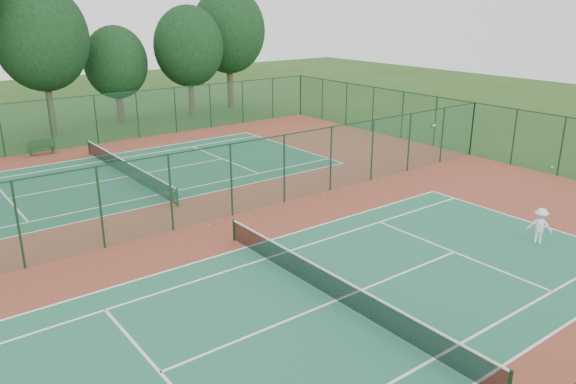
% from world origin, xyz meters
% --- Properties ---
extents(ground, '(120.00, 120.00, 0.00)m').
position_xyz_m(ground, '(0.00, 0.00, 0.00)').
color(ground, '#254916').
rests_on(ground, ground).
extents(red_pad, '(40.00, 36.00, 0.01)m').
position_xyz_m(red_pad, '(0.00, 0.00, 0.01)').
color(red_pad, brown).
rests_on(red_pad, ground).
extents(court_near, '(23.77, 10.97, 0.01)m').
position_xyz_m(court_near, '(0.00, -9.00, 0.01)').
color(court_near, '#206647').
rests_on(court_near, red_pad).
extents(court_far, '(23.77, 10.97, 0.01)m').
position_xyz_m(court_far, '(0.00, 9.00, 0.01)').
color(court_far, '#1D5B3E').
rests_on(court_far, red_pad).
extents(fence_north, '(40.00, 0.09, 3.50)m').
position_xyz_m(fence_north, '(0.00, 18.00, 1.76)').
color(fence_north, '#194D33').
rests_on(fence_north, ground).
extents(fence_east, '(0.09, 36.00, 3.50)m').
position_xyz_m(fence_east, '(20.00, 0.00, 1.76)').
color(fence_east, '#1C5438').
rests_on(fence_east, ground).
extents(fence_divider, '(40.00, 0.09, 3.50)m').
position_xyz_m(fence_divider, '(0.00, 0.00, 1.76)').
color(fence_divider, '#194D32').
rests_on(fence_divider, ground).
extents(tennis_net_near, '(0.10, 12.90, 0.97)m').
position_xyz_m(tennis_net_near, '(0.00, -9.00, 0.54)').
color(tennis_net_near, '#123318').
rests_on(tennis_net_near, ground).
extents(tennis_net_far, '(0.10, 12.90, 0.97)m').
position_xyz_m(tennis_net_far, '(0.00, 9.00, 0.54)').
color(tennis_net_far, '#143820').
rests_on(tennis_net_far, ground).
extents(player_near, '(0.91, 1.13, 1.53)m').
position_xyz_m(player_near, '(9.94, -10.53, 0.78)').
color(player_near, white).
rests_on(player_near, court_near).
extents(bench, '(1.73, 0.63, 1.04)m').
position_xyz_m(bench, '(-2.51, 17.14, 0.55)').
color(bench, '#113315').
rests_on(bench, red_pad).
extents(stray_ball_a, '(0.08, 0.08, 0.08)m').
position_xyz_m(stray_ball_a, '(2.01, -0.68, 0.05)').
color(stray_ball_a, gold).
rests_on(stray_ball_a, red_pad).
extents(stray_ball_b, '(0.07, 0.07, 0.07)m').
position_xyz_m(stray_ball_b, '(6.61, -0.69, 0.05)').
color(stray_ball_b, '#C8E134').
rests_on(stray_ball_b, red_pad).
extents(stray_ball_c, '(0.07, 0.07, 0.07)m').
position_xyz_m(stray_ball_c, '(-0.01, -0.45, 0.05)').
color(stray_ball_c, '#B4C72E').
rests_on(stray_ball_c, red_pad).
extents(evergreen_row, '(39.00, 5.00, 12.00)m').
position_xyz_m(evergreen_row, '(0.50, 24.25, 0.00)').
color(evergreen_row, black).
rests_on(evergreen_row, ground).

